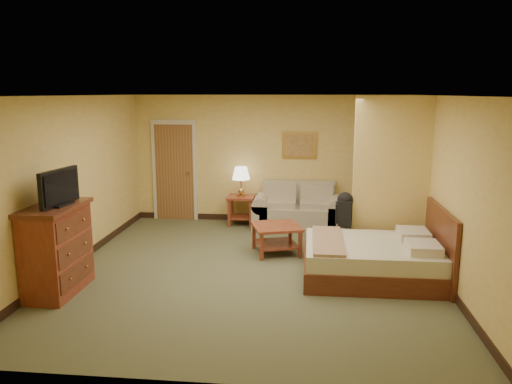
# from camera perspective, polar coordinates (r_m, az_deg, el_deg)

# --- Properties ---
(floor) EXTENTS (6.00, 6.00, 0.00)m
(floor) POSITION_cam_1_polar(r_m,az_deg,el_deg) (7.63, -0.54, -8.96)
(floor) COLOR brown
(floor) RESTS_ON ground
(ceiling) EXTENTS (6.00, 6.00, 0.00)m
(ceiling) POSITION_cam_1_polar(r_m,az_deg,el_deg) (7.16, -0.58, 10.96)
(ceiling) COLOR white
(ceiling) RESTS_ON back_wall
(back_wall) EXTENTS (5.50, 0.02, 2.60)m
(back_wall) POSITION_cam_1_polar(r_m,az_deg,el_deg) (10.23, 1.34, 3.75)
(back_wall) COLOR #E0BD5F
(back_wall) RESTS_ON floor
(left_wall) EXTENTS (0.02, 6.00, 2.60)m
(left_wall) POSITION_cam_1_polar(r_m,az_deg,el_deg) (8.07, -20.36, 1.01)
(left_wall) COLOR #E0BD5F
(left_wall) RESTS_ON floor
(right_wall) EXTENTS (0.02, 6.00, 2.60)m
(right_wall) POSITION_cam_1_polar(r_m,az_deg,el_deg) (7.49, 20.82, 0.23)
(right_wall) COLOR #E0BD5F
(right_wall) RESTS_ON floor
(partition) EXTENTS (1.20, 0.15, 2.60)m
(partition) POSITION_cam_1_polar(r_m,az_deg,el_deg) (8.26, 15.19, 1.54)
(partition) COLOR #E0BD5F
(partition) RESTS_ON floor
(door) EXTENTS (0.94, 0.16, 2.10)m
(door) POSITION_cam_1_polar(r_m,az_deg,el_deg) (10.57, -9.28, 2.39)
(door) COLOR beige
(door) RESTS_ON floor
(baseboard) EXTENTS (5.50, 0.02, 0.12)m
(baseboard) POSITION_cam_1_polar(r_m,az_deg,el_deg) (10.46, 1.31, -3.00)
(baseboard) COLOR black
(baseboard) RESTS_ON floor
(loveseat) EXTENTS (1.78, 0.83, 0.90)m
(loveseat) POSITION_cam_1_polar(r_m,az_deg,el_deg) (9.97, 4.81, -2.38)
(loveseat) COLOR tan
(loveseat) RESTS_ON floor
(side_table) EXTENTS (0.54, 0.54, 0.59)m
(side_table) POSITION_cam_1_polar(r_m,az_deg,el_deg) (10.11, -1.71, -1.58)
(side_table) COLOR maroon
(side_table) RESTS_ON floor
(table_lamp) EXTENTS (0.36, 0.36, 0.59)m
(table_lamp) POSITION_cam_1_polar(r_m,az_deg,el_deg) (9.98, -1.73, 2.07)
(table_lamp) COLOR #B07E40
(table_lamp) RESTS_ON side_table
(coffee_table) EXTENTS (0.94, 0.94, 0.48)m
(coffee_table) POSITION_cam_1_polar(r_m,az_deg,el_deg) (8.33, 2.35, -4.73)
(coffee_table) COLOR maroon
(coffee_table) RESTS_ON floor
(wall_picture) EXTENTS (0.70, 0.04, 0.54)m
(wall_picture) POSITION_cam_1_polar(r_m,az_deg,el_deg) (10.14, 4.98, 5.35)
(wall_picture) COLOR #B78E3F
(wall_picture) RESTS_ON back_wall
(dresser) EXTENTS (0.59, 1.12, 1.20)m
(dresser) POSITION_cam_1_polar(r_m,az_deg,el_deg) (7.16, -21.80, -6.06)
(dresser) COLOR maroon
(dresser) RESTS_ON floor
(tv) EXTENTS (0.24, 0.78, 0.48)m
(tv) POSITION_cam_1_polar(r_m,az_deg,el_deg) (6.93, -21.56, 0.38)
(tv) COLOR black
(tv) RESTS_ON dresser
(bed) EXTENTS (1.95, 1.63, 1.05)m
(bed) POSITION_cam_1_polar(r_m,az_deg,el_deg) (7.47, 13.52, -7.41)
(bed) COLOR #512113
(bed) RESTS_ON floor
(backpack) EXTENTS (0.26, 0.33, 0.55)m
(backpack) POSITION_cam_1_polar(r_m,az_deg,el_deg) (8.20, 10.12, -1.82)
(backpack) COLOR black
(backpack) RESTS_ON bed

